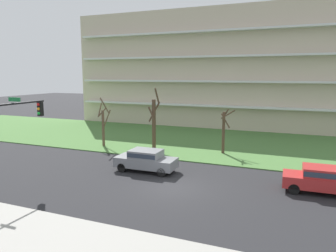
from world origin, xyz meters
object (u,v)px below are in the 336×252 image
tree_far_left (103,124)px  sedan_gray_near_left (146,159)px  tree_center (224,130)px  sedan_red_center_left (322,179)px  traffic_signal_mast (3,129)px  tree_left (154,121)px

tree_far_left → sedan_gray_near_left: bearing=-38.0°
tree_center → sedan_red_center_left: size_ratio=0.90×
sedan_red_center_left → sedan_gray_near_left: bearing=-1.8°
sedan_gray_near_left → traffic_signal_mast: traffic_signal_mast is taller
sedan_gray_near_left → tree_far_left: bearing=-38.9°
tree_far_left → tree_left: tree_left is taller
tree_far_left → tree_left: bearing=10.8°
tree_center → sedan_gray_near_left: tree_center is taller
tree_left → tree_center: size_ratio=1.44×
tree_left → tree_center: bearing=4.8°
traffic_signal_mast → tree_far_left: bearing=98.8°
tree_left → tree_center: 6.50m
traffic_signal_mast → tree_left: bearing=78.2°
tree_far_left → tree_left: 5.03m
sedan_gray_near_left → traffic_signal_mast: 9.51m
tree_center → sedan_gray_near_left: bearing=-119.3°
sedan_red_center_left → traffic_signal_mast: 18.60m
sedan_red_center_left → traffic_signal_mast: bearing=21.5°
tree_left → sedan_red_center_left: 15.55m
traffic_signal_mast → sedan_gray_near_left: bearing=53.8°
tree_center → sedan_red_center_left: 10.47m
tree_left → tree_far_left: bearing=-169.2°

